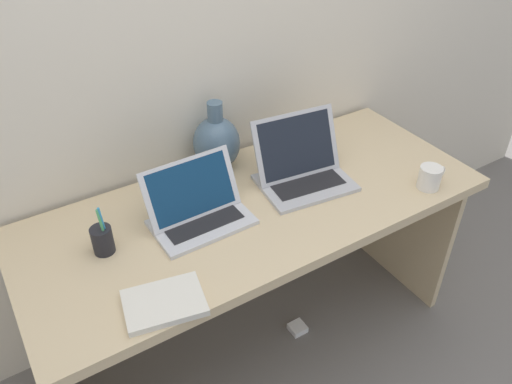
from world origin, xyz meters
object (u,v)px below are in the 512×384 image
object	(u,v)px
laptop_right	(301,165)
green_vase	(217,142)
laptop_left	(197,206)
pen_cup	(103,240)
power_brick	(297,328)
notebook_stack	(164,303)
coffee_mug	(430,177)

from	to	relation	value
laptop_right	green_vase	bearing A→B (deg)	131.60
laptop_left	laptop_right	xyz separation A→B (m)	(0.44, 0.01, 0.01)
pen_cup	power_brick	bearing A→B (deg)	-8.95
laptop_right	pen_cup	distance (m)	0.76
notebook_stack	coffee_mug	world-z (taller)	coffee_mug
laptop_right	coffee_mug	xyz separation A→B (m)	(0.37, -0.29, -0.02)
laptop_right	pen_cup	xyz separation A→B (m)	(-0.76, 0.01, -0.02)
notebook_stack	pen_cup	xyz separation A→B (m)	(-0.07, 0.31, 0.04)
laptop_left	power_brick	xyz separation A→B (m)	(0.39, -0.10, -0.79)
laptop_left	notebook_stack	world-z (taller)	laptop_left
laptop_right	pen_cup	world-z (taller)	laptop_right
laptop_left	pen_cup	size ratio (longest dim) A/B	1.81
laptop_left	laptop_right	bearing A→B (deg)	0.90
notebook_stack	laptop_left	bearing A→B (deg)	49.18
laptop_left	pen_cup	bearing A→B (deg)	177.56
laptop_left	laptop_right	size ratio (longest dim) A/B	0.92
power_brick	laptop_right	bearing A→B (deg)	67.47
laptop_left	green_vase	size ratio (longest dim) A/B	1.21
laptop_right	coffee_mug	distance (m)	0.47
laptop_left	coffee_mug	size ratio (longest dim) A/B	2.78
notebook_stack	pen_cup	bearing A→B (deg)	102.71
pen_cup	notebook_stack	bearing A→B (deg)	-77.29
coffee_mug	laptop_right	bearing A→B (deg)	142.24
laptop_left	notebook_stack	size ratio (longest dim) A/B	1.48
notebook_stack	green_vase	bearing A→B (deg)	49.40
laptop_right	green_vase	distance (m)	0.33
green_vase	coffee_mug	bearing A→B (deg)	-42.13
notebook_stack	pen_cup	world-z (taller)	pen_cup
laptop_left	green_vase	distance (m)	0.34
green_vase	power_brick	xyz separation A→B (m)	(0.18, -0.35, -0.84)
pen_cup	coffee_mug	bearing A→B (deg)	-14.72
notebook_stack	pen_cup	size ratio (longest dim) A/B	1.23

